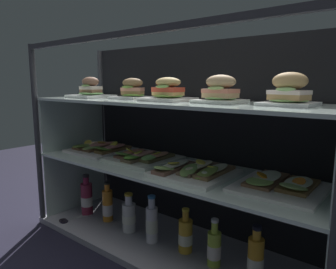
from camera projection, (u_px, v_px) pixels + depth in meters
The scene contains 24 objects.
ground_plane at pixel (168, 250), 1.52m from camera, with size 6.00×6.00×0.02m, color black.
case_base_deck at pixel (168, 245), 1.52m from camera, with size 1.54×0.49×0.03m, color #9F9CA8.
case_frame at pixel (188, 136), 1.56m from camera, with size 1.54×0.49×1.01m.
riser_lower_tier at pixel (168, 207), 1.49m from camera, with size 1.48×0.43×0.37m.
shelf_lower_glass at pixel (168, 168), 1.46m from camera, with size 1.49×0.44×0.01m, color silver.
riser_upper_tier at pixel (168, 136), 1.43m from camera, with size 1.48×0.43×0.30m.
shelf_upper_glass at pixel (168, 102), 1.40m from camera, with size 1.49×0.44×0.01m, color silver.
plated_roll_sandwich_far_left at pixel (91, 91), 1.71m from camera, with size 0.20×0.20×0.11m.
plated_roll_sandwich_center at pixel (133, 91), 1.59m from camera, with size 0.18×0.18×0.11m.
plated_roll_sandwich_far_right at pixel (167, 92), 1.40m from camera, with size 0.20×0.20×0.11m.
plated_roll_sandwich_left_of_center at pixel (220, 91), 1.25m from camera, with size 0.18×0.18×0.11m.
plated_roll_sandwich_right_of_center at pixel (289, 92), 1.10m from camera, with size 0.18×0.18×0.12m.
open_sandwich_tray_near_right_corner at pixel (101, 148), 1.78m from camera, with size 0.31×0.31×0.06m.
open_sandwich_tray_left_of_center at pixel (143, 157), 1.57m from camera, with size 0.31×0.31×0.06m.
open_sandwich_tray_mid_right at pixel (194, 171), 1.32m from camera, with size 0.31×0.32×0.06m.
open_sandwich_tray_mid_left at pixel (280, 184), 1.15m from camera, with size 0.31×0.31×0.06m.
juice_bottle_front_middle at pixel (87, 198), 1.83m from camera, with size 0.07×0.07×0.24m.
juice_bottle_tucked_behind at pixel (108, 206), 1.75m from camera, with size 0.06×0.06×0.23m.
juice_bottle_near_post at pixel (129, 216), 1.62m from camera, with size 0.07×0.07×0.21m.
juice_bottle_front_right_end at pixel (152, 223), 1.51m from camera, with size 0.06×0.06×0.24m.
juice_bottle_back_center at pixel (185, 235), 1.42m from camera, with size 0.07×0.07×0.21m.
juice_bottle_front_fourth at pixel (214, 248), 1.32m from camera, with size 0.06×0.06×0.21m.
juice_bottle_back_left at pixel (256, 259), 1.22m from camera, with size 0.06×0.06×0.23m.
kitchen_scissors at pixel (68, 220), 1.76m from camera, with size 0.10×0.19×0.01m.
Camera 1 is at (0.88, -1.10, 0.80)m, focal length 33.04 mm.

